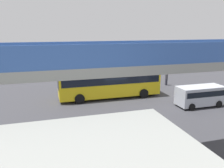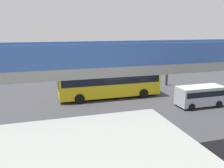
{
  "view_description": "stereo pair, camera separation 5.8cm",
  "coord_description": "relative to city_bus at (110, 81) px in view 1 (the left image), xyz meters",
  "views": [
    {
      "loc": [
        7.26,
        24.04,
        7.72
      ],
      "look_at": [
        0.09,
        -0.14,
        1.6
      ],
      "focal_mm": 36.58,
      "sensor_mm": 36.0,
      "label": 1
    },
    {
      "loc": [
        7.21,
        24.05,
        7.72
      ],
      "look_at": [
        0.09,
        -0.14,
        1.6
      ],
      "focal_mm": 36.58,
      "sensor_mm": 36.0,
      "label": 2
    }
  ],
  "objects": [
    {
      "name": "lane_dash_leftmost",
      "position": [
        -4.31,
        -2.53,
        -1.88
      ],
      "size": [
        2.0,
        0.2,
        0.01
      ],
      "primitive_type": "cube",
      "color": "silver",
      "rests_on": "ground"
    },
    {
      "name": "pedestrian",
      "position": [
        -9.22,
        -3.38,
        -1.0
      ],
      "size": [
        0.38,
        0.38,
        1.79
      ],
      "color": "#2D2D38",
      "rests_on": "ground"
    },
    {
      "name": "ground",
      "position": [
        -0.31,
        0.29,
        -1.88
      ],
      "size": [
        80.0,
        80.0,
        0.0
      ],
      "primitive_type": "plane",
      "color": "#38383D"
    },
    {
      "name": "pedestrian_overpass",
      "position": [
        -0.31,
        12.85,
        3.39
      ],
      "size": [
        29.62,
        2.6,
        7.04
      ],
      "color": "gray",
      "rests_on": "ground"
    },
    {
      "name": "bicycle_green",
      "position": [
        -11.03,
        2.9,
        -1.51
      ],
      "size": [
        1.77,
        0.44,
        0.96
      ],
      "color": "black",
      "rests_on": "ground"
    },
    {
      "name": "lane_dash_centre",
      "position": [
        3.69,
        -2.53,
        -1.88
      ],
      "size": [
        2.0,
        0.2,
        0.01
      ],
      "primitive_type": "cube",
      "color": "silver",
      "rests_on": "ground"
    },
    {
      "name": "parked_van",
      "position": [
        -8.01,
        5.48,
        -0.7
      ],
      "size": [
        4.8,
        2.17,
        2.05
      ],
      "color": "#B7BCC6",
      "rests_on": "ground"
    },
    {
      "name": "city_bus",
      "position": [
        0.0,
        0.0,
        0.0
      ],
      "size": [
        11.54,
        2.85,
        3.15
      ],
      "color": "yellow",
      "rests_on": "ground"
    },
    {
      "name": "lane_dash_left",
      "position": [
        -0.31,
        -2.53,
        -1.88
      ],
      "size": [
        2.0,
        0.2,
        0.01
      ],
      "primitive_type": "cube",
      "color": "silver",
      "rests_on": "ground"
    },
    {
      "name": "traffic_sign",
      "position": [
        -2.17,
        -3.84,
        0.01
      ],
      "size": [
        0.08,
        0.6,
        2.8
      ],
      "color": "slate",
      "rests_on": "ground"
    }
  ]
}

